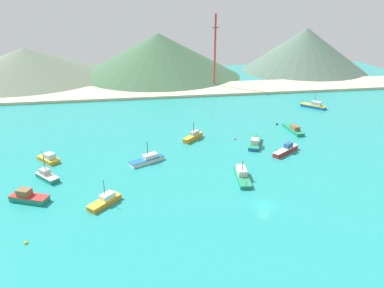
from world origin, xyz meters
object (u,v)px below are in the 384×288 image
object	(u,v)px
fishing_boat_6	(147,159)
fishing_boat_7	(255,143)
buoy_2	(235,139)
fishing_boat_1	(49,158)
fishing_boat_11	(193,137)
radio_tower	(215,51)
fishing_boat_8	(314,106)
fishing_boat_3	(286,150)
fishing_boat_9	(293,129)
fishing_boat_10	(105,201)
fishing_boat_0	(242,175)
buoy_0	(26,243)
buoy_1	(277,124)
fishing_boat_2	(47,176)
fishing_boat_5	(28,197)

from	to	relation	value
fishing_boat_6	fishing_boat_7	distance (m)	34.06
buoy_2	fishing_boat_1	bearing A→B (deg)	-172.12
fishing_boat_7	fishing_boat_11	size ratio (longest dim) A/B	1.46
fishing_boat_11	radio_tower	size ratio (longest dim) A/B	0.22
fishing_boat_8	buoy_2	distance (m)	50.80
fishing_boat_3	radio_tower	world-z (taller)	radio_tower
fishing_boat_1	radio_tower	size ratio (longest dim) A/B	0.21
fishing_boat_9	fishing_boat_10	bearing A→B (deg)	-148.55
fishing_boat_0	radio_tower	xyz separation A→B (m)	(14.23, 96.93, 17.03)
fishing_boat_3	fishing_boat_10	distance (m)	54.82
fishing_boat_8	fishing_boat_9	xyz separation A→B (m)	(-20.03, -25.12, -0.19)
fishing_boat_3	fishing_boat_7	size ratio (longest dim) A/B	0.89
buoy_0	buoy_1	world-z (taller)	buoy_1
fishing_boat_8	buoy_1	size ratio (longest dim) A/B	10.76
fishing_boat_8	buoy_1	world-z (taller)	fishing_boat_8
fishing_boat_2	fishing_boat_5	size ratio (longest dim) A/B	0.77
buoy_1	fishing_boat_0	bearing A→B (deg)	-122.68
fishing_boat_6	fishing_boat_0	bearing A→B (deg)	-30.06
fishing_boat_1	buoy_1	bearing A→B (deg)	14.49
buoy_2	radio_tower	distance (m)	73.51
buoy_0	fishing_boat_3	bearing A→B (deg)	26.43
fishing_boat_7	fishing_boat_5	bearing A→B (deg)	-159.04
radio_tower	fishing_boat_2	bearing A→B (deg)	-125.13
fishing_boat_8	buoy_0	bearing A→B (deg)	-141.93
fishing_boat_10	buoy_0	xyz separation A→B (m)	(-13.86, -11.83, -0.72)
fishing_boat_11	radio_tower	world-z (taller)	radio_tower
fishing_boat_10	fishing_boat_1	bearing A→B (deg)	123.49
fishing_boat_7	fishing_boat_8	size ratio (longest dim) A/B	1.17
fishing_boat_5	fishing_boat_9	bearing A→B (deg)	22.99
fishing_boat_2	buoy_0	world-z (taller)	fishing_boat_2
fishing_boat_1	fishing_boat_5	world-z (taller)	fishing_boat_5
fishing_boat_2	radio_tower	size ratio (longest dim) A/B	0.20
fishing_boat_9	fishing_boat_11	xyz separation A→B (m)	(-34.88, -1.72, 0.17)
fishing_boat_11	buoy_1	distance (m)	33.36
fishing_boat_7	fishing_boat_10	xyz separation A→B (m)	(-43.67, -27.38, 0.02)
fishing_boat_2	buoy_1	distance (m)	78.95
fishing_boat_0	fishing_boat_1	distance (m)	53.63
fishing_boat_9	buoy_1	distance (m)	8.14
fishing_boat_2	fishing_boat_8	world-z (taller)	fishing_boat_2
fishing_boat_2	fishing_boat_8	xyz separation A→B (m)	(95.81, 47.77, 0.08)
fishing_boat_1	fishing_boat_3	xyz separation A→B (m)	(67.70, -5.04, 0.02)
fishing_boat_5	fishing_boat_7	world-z (taller)	fishing_boat_5
radio_tower	fishing_boat_11	bearing A→B (deg)	-107.85
fishing_boat_11	fishing_boat_10	bearing A→B (deg)	-126.05
fishing_boat_2	fishing_boat_11	world-z (taller)	fishing_boat_2
fishing_boat_3	buoy_0	distance (m)	72.32
fishing_boat_5	buoy_2	world-z (taller)	fishing_boat_5
fishing_boat_1	buoy_0	xyz separation A→B (m)	(2.94, -37.23, -0.80)
fishing_boat_3	fishing_boat_11	bearing A→B (deg)	149.23
fishing_boat_10	fishing_boat_2	bearing A→B (deg)	136.45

